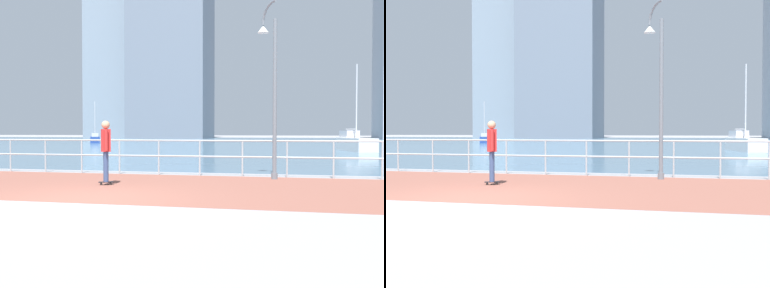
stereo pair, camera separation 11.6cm
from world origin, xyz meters
TOP-DOWN VIEW (x-y plane):
  - ground at (0.00, 40.00)m, footprint 220.00×220.00m
  - brick_paving at (0.00, 2.49)m, footprint 28.00×6.08m
  - harbor_water at (0.00, 50.53)m, footprint 180.00×88.00m
  - waterfront_railing at (-0.00, 5.53)m, footprint 25.25×0.06m
  - lamppost at (3.72, 5.04)m, footprint 0.66×0.66m
  - skateboarder at (-0.56, 2.47)m, footprint 0.41×0.53m
  - sailboat_ivory at (8.88, 26.00)m, footprint 2.44×4.73m
  - sailboat_yellow at (-19.70, 43.00)m, footprint 2.60×3.83m
  - tower_brick at (-20.88, 83.63)m, footprint 16.21×13.46m
  - tower_steel at (-36.16, 91.43)m, footprint 10.61×15.87m

SIDE VIEW (x-z plane):
  - ground at x=0.00m, z-range 0.00..0.00m
  - harbor_water at x=0.00m, z-range 0.00..0.00m
  - brick_paving at x=0.00m, z-range 0.00..0.01m
  - sailboat_yellow at x=-19.70m, z-range -2.10..3.09m
  - sailboat_ivory at x=8.88m, z-range -2.57..3.79m
  - waterfront_railing at x=0.00m, z-range 0.22..1.40m
  - skateboarder at x=-0.56m, z-range 0.18..1.92m
  - lamppost at x=3.72m, z-range 0.29..5.71m
  - tower_steel at x=-36.16m, z-range -0.83..34.71m
  - tower_brick at x=-20.88m, z-range -0.83..41.16m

